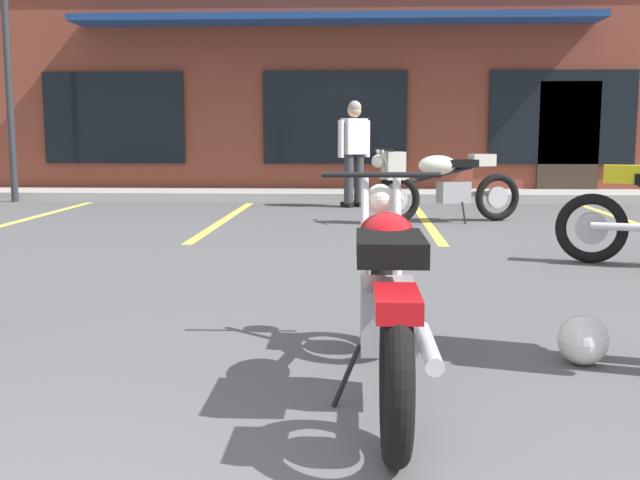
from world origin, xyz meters
TOP-DOWN VIEW (x-y plane):
  - ground_plane at (0.00, 4.09)m, footprint 80.00×80.00m
  - sidewalk_kerb at (0.00, 12.72)m, footprint 22.00×1.80m
  - brick_storefront_building at (0.00, 16.37)m, footprint 15.57×7.30m
  - painted_stall_lines at (0.00, 9.12)m, footprint 13.77×4.80m
  - motorcycle_foreground_classic at (0.61, 2.06)m, footprint 0.66×2.11m
  - motorcycle_black_cruiser at (1.53, 8.90)m, footprint 2.04×0.99m
  - person_in_black_shirt at (0.38, 10.97)m, footprint 0.54×0.44m
  - helmet_on_pavement at (1.64, 2.58)m, footprint 0.26×0.26m
  - parking_lot_lamp_post at (-5.43, 11.50)m, footprint 0.24×0.76m

SIDE VIEW (x-z plane):
  - ground_plane at x=0.00m, z-range 0.00..0.00m
  - painted_stall_lines at x=0.00m, z-range 0.00..0.01m
  - sidewalk_kerb at x=0.00m, z-range 0.00..0.14m
  - helmet_on_pavement at x=1.64m, z-range 0.00..0.26m
  - motorcycle_foreground_classic at x=0.61m, z-range -0.03..0.95m
  - motorcycle_black_cruiser at x=1.53m, z-range 0.04..1.02m
  - person_in_black_shirt at x=0.38m, z-range 0.11..1.79m
  - brick_storefront_building at x=0.00m, z-range 0.00..3.98m
  - parking_lot_lamp_post at x=-5.43m, z-range 0.71..5.33m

